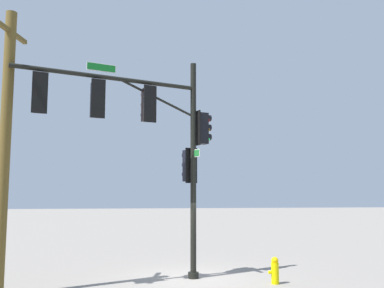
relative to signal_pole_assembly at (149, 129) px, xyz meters
name	(u,v)px	position (x,y,z in m)	size (l,w,h in m)	color
ground_plane	(193,278)	(-1.53, -0.51, -4.94)	(120.00, 120.00, 0.00)	gray
signal_pole_assembly	(149,129)	(0.00, 0.00, 0.00)	(6.28, 2.85, 7.37)	black
utility_pole	(5,145)	(4.13, 1.34, -0.75)	(0.48, 1.79, 8.17)	brown
fire_hydrant	(275,271)	(-3.98, 0.65, -4.53)	(0.33, 0.24, 0.83)	#DCC805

